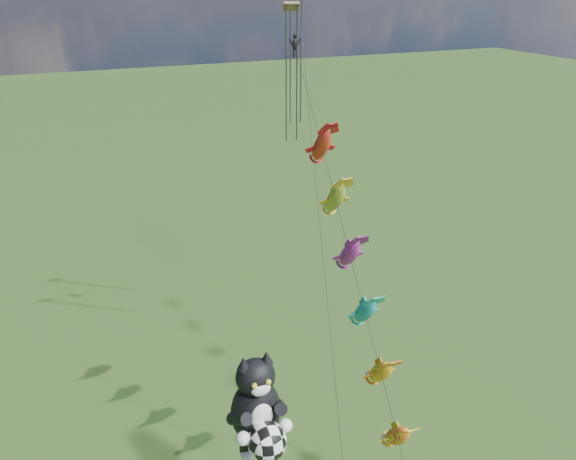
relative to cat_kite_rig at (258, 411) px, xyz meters
name	(u,v)px	position (x,y,z in m)	size (l,w,h in m)	color
cat_kite_rig	(258,411)	(0.00, 0.00, 0.00)	(2.32, 4.06, 11.37)	brown
fish_windsock_rig	(357,283)	(6.46, 4.17, 1.89)	(1.17, 15.96, 19.21)	brown
parafoil_rig	(296,55)	(8.89, 17.01, 10.48)	(5.04, 17.10, 23.92)	brown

